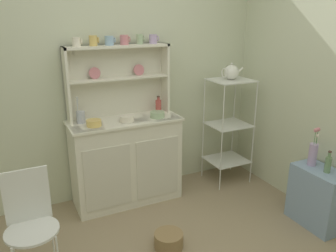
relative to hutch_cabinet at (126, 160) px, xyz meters
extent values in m
cube|color=beige|center=(-0.03, 0.26, 0.80)|extent=(3.84, 0.05, 2.50)
cube|color=silver|center=(0.00, 0.00, -0.01)|extent=(1.06, 0.42, 0.87)
cube|color=beige|center=(-0.25, -0.21, -0.06)|extent=(0.44, 0.01, 0.61)
cube|color=beige|center=(0.25, -0.21, -0.06)|extent=(0.44, 0.01, 0.61)
cube|color=white|center=(0.00, 0.00, 0.41)|extent=(1.09, 0.45, 0.02)
cube|color=silver|center=(0.00, 0.20, 0.77)|extent=(1.02, 0.02, 0.70)
cube|color=silver|center=(-0.50, 0.12, 0.77)|extent=(0.02, 0.18, 0.70)
cube|color=silver|center=(0.50, 0.12, 0.77)|extent=(0.02, 0.18, 0.70)
cube|color=silver|center=(0.00, 0.12, 0.81)|extent=(0.98, 0.16, 0.02)
cube|color=silver|center=(0.00, 0.12, 1.11)|extent=(1.02, 0.18, 0.02)
cylinder|color=#D17A84|center=(-0.22, 0.16, 0.87)|extent=(0.11, 0.03, 0.11)
cylinder|color=#D17A84|center=(0.22, 0.16, 0.87)|extent=(0.11, 0.03, 0.11)
cylinder|color=silver|center=(0.98, -0.26, 0.14)|extent=(0.01, 0.01, 1.18)
cylinder|color=silver|center=(1.40, -0.26, 0.14)|extent=(0.01, 0.01, 1.18)
cylinder|color=silver|center=(0.98, 0.12, 0.14)|extent=(0.01, 0.01, 1.18)
cylinder|color=silver|center=(1.40, 0.12, 0.14)|extent=(0.01, 0.01, 1.18)
cube|color=silver|center=(1.19, -0.07, 0.73)|extent=(0.44, 0.40, 0.01)
cube|color=silver|center=(1.19, -0.07, 0.23)|extent=(0.44, 0.40, 0.01)
cube|color=silver|center=(1.19, -0.07, -0.20)|extent=(0.44, 0.40, 0.01)
cube|color=#849EBC|center=(1.41, -1.17, -0.18)|extent=(0.28, 0.48, 0.54)
cylinder|color=white|center=(-0.84, -0.72, -0.22)|extent=(0.01, 0.01, 0.45)
cylinder|color=white|center=(-0.97, -0.86, 0.00)|extent=(0.36, 0.36, 0.02)
cube|color=white|center=(-0.97, -0.72, 0.20)|extent=(0.31, 0.02, 0.40)
cylinder|color=#93754C|center=(0.05, -0.89, -0.38)|extent=(0.24, 0.24, 0.13)
cylinder|color=silver|center=(-0.38, 0.12, 1.16)|extent=(0.07, 0.07, 0.08)
torus|color=silver|center=(-0.33, 0.12, 1.17)|extent=(0.01, 0.05, 0.05)
cylinder|color=#DBB760|center=(-0.23, 0.12, 1.17)|extent=(0.07, 0.07, 0.09)
torus|color=#DBB760|center=(-0.18, 0.12, 1.17)|extent=(0.01, 0.05, 0.05)
cylinder|color=#8EB2D1|center=(-0.08, 0.12, 1.17)|extent=(0.08, 0.08, 0.08)
torus|color=#8EB2D1|center=(-0.02, 0.12, 1.17)|extent=(0.01, 0.05, 0.05)
cylinder|color=#D17A84|center=(0.07, 0.12, 1.17)|extent=(0.08, 0.08, 0.09)
torus|color=#D17A84|center=(0.12, 0.12, 1.17)|extent=(0.01, 0.05, 0.05)
cylinder|color=#9EB78E|center=(0.23, 0.12, 1.17)|extent=(0.06, 0.06, 0.09)
torus|color=#9EB78E|center=(0.27, 0.12, 1.18)|extent=(0.01, 0.05, 0.05)
cylinder|color=#B79ECC|center=(0.37, 0.12, 1.17)|extent=(0.08, 0.08, 0.09)
torus|color=#B79ECC|center=(0.42, 0.12, 1.17)|extent=(0.01, 0.05, 0.05)
cylinder|color=#DBB760|center=(-0.32, -0.07, 0.45)|extent=(0.14, 0.14, 0.06)
cylinder|color=silver|center=(0.00, -0.07, 0.45)|extent=(0.13, 0.13, 0.06)
cylinder|color=#9EB78E|center=(0.32, -0.07, 0.45)|extent=(0.14, 0.14, 0.06)
cylinder|color=#B74C47|center=(0.40, 0.09, 0.49)|extent=(0.06, 0.06, 0.13)
cylinder|color=#B74C47|center=(0.40, 0.09, 0.57)|extent=(0.03, 0.03, 0.03)
cylinder|color=#4C382D|center=(0.40, 0.09, 0.59)|extent=(0.03, 0.03, 0.01)
cylinder|color=#B2B7C6|center=(-0.40, 0.08, 0.48)|extent=(0.08, 0.08, 0.11)
cylinder|color=silver|center=(-0.42, 0.09, 0.57)|extent=(0.03, 0.04, 0.19)
ellipsoid|color=silver|center=(-0.42, 0.09, 0.67)|extent=(0.02, 0.01, 0.01)
cylinder|color=silver|center=(-0.42, 0.07, 0.56)|extent=(0.01, 0.02, 0.18)
ellipsoid|color=silver|center=(-0.42, 0.07, 0.65)|extent=(0.02, 0.01, 0.01)
cylinder|color=silver|center=(-0.42, 0.09, 0.57)|extent=(0.02, 0.02, 0.20)
ellipsoid|color=silver|center=(-0.42, 0.09, 0.67)|extent=(0.02, 0.01, 0.01)
sphere|color=white|center=(1.19, -0.07, 0.81)|extent=(0.16, 0.16, 0.16)
sphere|color=silver|center=(1.19, -0.07, 0.90)|extent=(0.02, 0.02, 0.02)
cylinder|color=white|center=(1.30, -0.07, 0.82)|extent=(0.09, 0.02, 0.07)
torus|color=white|center=(1.10, -0.07, 0.81)|extent=(0.01, 0.10, 0.10)
cylinder|color=#B79ECC|center=(1.41, -1.05, 0.20)|extent=(0.08, 0.08, 0.21)
cylinder|color=#4C844C|center=(1.42, -1.06, 0.33)|extent=(0.00, 0.01, 0.10)
sphere|color=silver|center=(1.42, -1.06, 0.38)|extent=(0.03, 0.03, 0.03)
cylinder|color=#4C844C|center=(1.42, -1.06, 0.36)|extent=(0.00, 0.01, 0.16)
sphere|color=#D17A84|center=(1.42, -1.06, 0.44)|extent=(0.04, 0.04, 0.04)
cylinder|color=#4C844C|center=(1.40, -1.06, 0.36)|extent=(0.00, 0.01, 0.15)
sphere|color=#D17A84|center=(1.40, -1.06, 0.43)|extent=(0.04, 0.04, 0.04)
cylinder|color=#6B8C60|center=(1.41, -1.22, 0.16)|extent=(0.05, 0.05, 0.14)
cylinder|color=#6B8C60|center=(1.41, -1.22, 0.26)|extent=(0.02, 0.02, 0.04)
cylinder|color=#4C382D|center=(1.41, -1.22, 0.29)|extent=(0.03, 0.03, 0.01)
camera|label=1|loc=(-1.01, -3.04, 1.40)|focal=36.54mm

